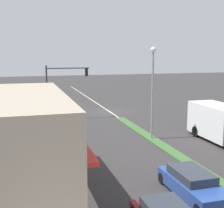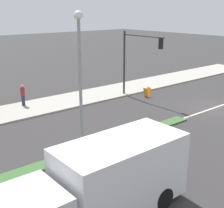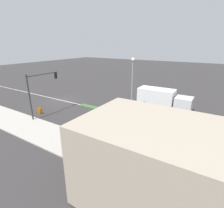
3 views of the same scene
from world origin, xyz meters
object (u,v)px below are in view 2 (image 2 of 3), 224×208
(delivery_truck, at_px, (103,182))
(traffic_signal_main, at_px, (136,54))
(warning_aframe_sign, at_px, (147,92))
(street_lamp, at_px, (80,66))
(pedestrian, at_px, (23,95))

(delivery_truck, bearing_deg, traffic_signal_main, -47.85)
(warning_aframe_sign, relative_size, delivery_truck, 0.11)
(street_lamp, xyz_separation_m, warning_aframe_sign, (5.67, -10.85, -4.35))
(street_lamp, bearing_deg, warning_aframe_sign, -62.40)
(traffic_signal_main, bearing_deg, warning_aframe_sign, -112.92)
(pedestrian, bearing_deg, street_lamp, 173.58)
(street_lamp, height_order, warning_aframe_sign, street_lamp)
(pedestrian, xyz_separation_m, delivery_truck, (-14.87, 3.62, 0.45))
(street_lamp, height_order, pedestrian, street_lamp)
(traffic_signal_main, relative_size, pedestrian, 3.28)
(pedestrian, height_order, delivery_truck, delivery_truck)
(traffic_signal_main, distance_m, delivery_truck, 16.75)
(street_lamp, relative_size, warning_aframe_sign, 8.80)
(warning_aframe_sign, bearing_deg, delivery_truck, 128.63)
(street_lamp, distance_m, warning_aframe_sign, 13.00)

